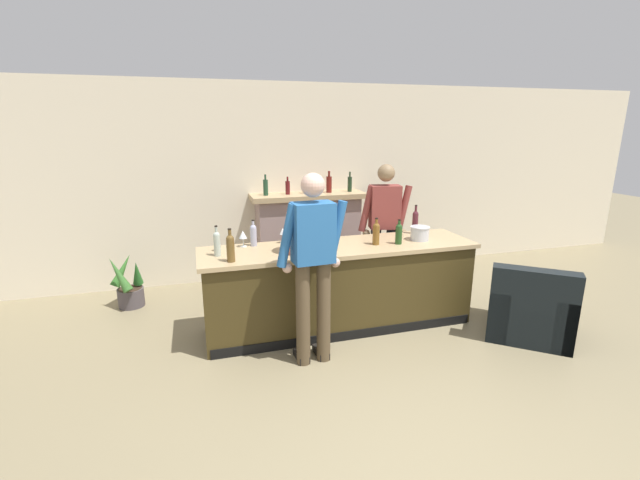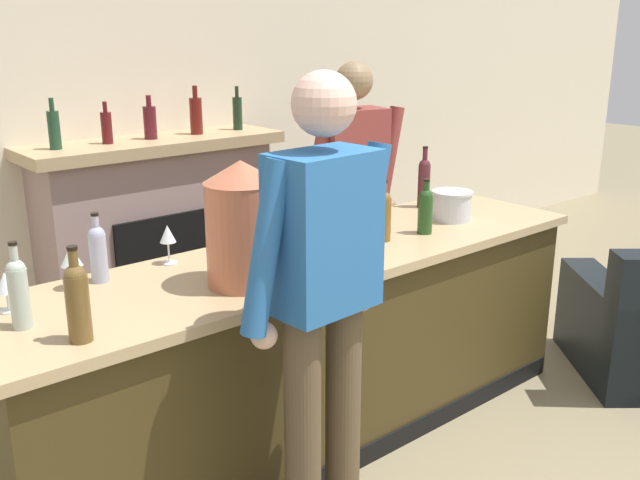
% 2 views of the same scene
% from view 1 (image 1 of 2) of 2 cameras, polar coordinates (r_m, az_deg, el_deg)
% --- Properties ---
extents(ground_plane, '(24.00, 24.00, 0.00)m').
position_cam_1_polar(ground_plane, '(3.52, 11.92, -23.23)').
color(ground_plane, '#7D7153').
extents(wall_back_panel, '(12.00, 0.07, 2.75)m').
position_cam_1_polar(wall_back_panel, '(6.25, -3.33, 7.72)').
color(wall_back_panel, beige).
rests_on(wall_back_panel, ground_plane).
extents(bar_counter, '(2.96, 0.76, 0.93)m').
position_cam_1_polar(bar_counter, '(4.70, 2.61, -6.19)').
color(bar_counter, '#3C3015').
rests_on(bar_counter, ground_plane).
extents(fireplace_stone, '(1.61, 0.52, 1.55)m').
position_cam_1_polar(fireplace_stone, '(6.17, -1.55, 0.63)').
color(fireplace_stone, gray).
rests_on(fireplace_stone, ground_plane).
extents(armchair_black, '(1.16, 1.16, 0.81)m').
position_cam_1_polar(armchair_black, '(5.08, 26.12, -8.55)').
color(armchair_black, black).
rests_on(armchair_black, ground_plane).
extents(potted_plant_corner, '(0.43, 0.52, 0.68)m').
position_cam_1_polar(potted_plant_corner, '(5.77, -24.16, -5.67)').
color(potted_plant_corner, '#4C4448').
rests_on(potted_plant_corner, ground_plane).
extents(person_customer, '(0.66, 0.32, 1.78)m').
position_cam_1_polar(person_customer, '(3.82, -0.94, -2.92)').
color(person_customer, brown).
rests_on(person_customer, ground_plane).
extents(person_bartender, '(0.65, 0.36, 1.72)m').
position_cam_1_polar(person_bartender, '(5.34, 8.55, 1.72)').
color(person_bartender, '#38404A').
rests_on(person_bartender, ground_plane).
extents(copper_dispenser, '(0.29, 0.33, 0.50)m').
position_cam_1_polar(copper_dispenser, '(4.24, -2.54, 1.53)').
color(copper_dispenser, '#B86244').
rests_on(copper_dispenser, bar_counter).
extents(ice_bucket_steel, '(0.21, 0.21, 0.15)m').
position_cam_1_polar(ice_bucket_steel, '(4.88, 13.16, 0.88)').
color(ice_bucket_steel, silver).
rests_on(ice_bucket_steel, bar_counter).
extents(wine_bottle_merlot_tall, '(0.07, 0.07, 0.29)m').
position_cam_1_polar(wine_bottle_merlot_tall, '(4.60, 7.49, 0.98)').
color(wine_bottle_merlot_tall, brown).
rests_on(wine_bottle_merlot_tall, bar_counter).
extents(wine_bottle_riesling_slim, '(0.07, 0.07, 0.27)m').
position_cam_1_polar(wine_bottle_riesling_slim, '(4.66, 10.46, 0.94)').
color(wine_bottle_riesling_slim, '#20431B').
rests_on(wine_bottle_riesling_slim, bar_counter).
extents(wine_bottle_cabernet_heavy, '(0.07, 0.07, 0.30)m').
position_cam_1_polar(wine_bottle_cabernet_heavy, '(4.28, -13.58, -0.33)').
color(wine_bottle_cabernet_heavy, '#ADBCAF').
rests_on(wine_bottle_cabernet_heavy, bar_counter).
extents(wine_bottle_port_short, '(0.07, 0.07, 0.34)m').
position_cam_1_polar(wine_bottle_port_short, '(5.15, 12.58, 2.48)').
color(wine_bottle_port_short, '#4E1F28').
rests_on(wine_bottle_port_short, bar_counter).
extents(wine_bottle_chardonnay_pale, '(0.07, 0.07, 0.28)m').
position_cam_1_polar(wine_bottle_chardonnay_pale, '(4.57, -8.87, 0.78)').
color(wine_bottle_chardonnay_pale, '#A2A7C2').
rests_on(wine_bottle_chardonnay_pale, bar_counter).
extents(wine_bottle_burgundy_dark, '(0.08, 0.08, 0.32)m').
position_cam_1_polar(wine_bottle_burgundy_dark, '(4.06, -11.86, -0.91)').
color(wine_bottle_burgundy_dark, brown).
rests_on(wine_bottle_burgundy_dark, bar_counter).
extents(wine_glass_mid_counter, '(0.09, 0.09, 0.15)m').
position_cam_1_polar(wine_glass_mid_counter, '(4.72, 1.81, 1.19)').
color(wine_glass_mid_counter, silver).
rests_on(wine_glass_mid_counter, bar_counter).
extents(wine_glass_by_dispenser, '(0.08, 0.08, 0.17)m').
position_cam_1_polar(wine_glass_by_dispenser, '(4.55, -10.24, 0.65)').
color(wine_glass_by_dispenser, silver).
rests_on(wine_glass_by_dispenser, bar_counter).
extents(wine_glass_front_right, '(0.07, 0.07, 0.15)m').
position_cam_1_polar(wine_glass_front_right, '(4.46, -13.57, -0.13)').
color(wine_glass_front_right, silver).
rests_on(wine_glass_front_right, bar_counter).
extents(wine_glass_front_left, '(0.07, 0.07, 0.17)m').
position_cam_1_polar(wine_glass_front_left, '(4.64, -5.00, 1.07)').
color(wine_glass_front_left, silver).
rests_on(wine_glass_front_left, bar_counter).
extents(wine_glass_near_bucket, '(0.07, 0.07, 0.17)m').
position_cam_1_polar(wine_glass_near_bucket, '(4.52, -2.21, 0.71)').
color(wine_glass_near_bucket, silver).
rests_on(wine_glass_near_bucket, bar_counter).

